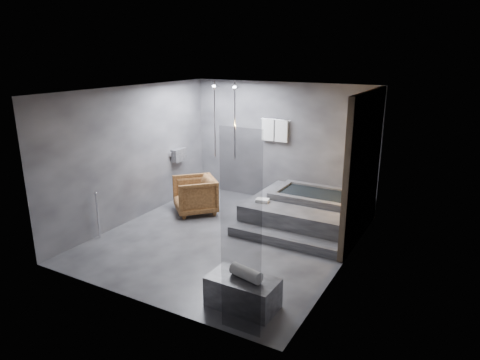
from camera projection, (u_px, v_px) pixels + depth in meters
The scene contains 7 objects.
room at pixel (252, 150), 7.77m from camera, with size 5.00×5.04×2.82m.
tub_deck at pixel (306, 211), 8.90m from camera, with size 2.20×2.00×0.50m, color #323234.
tub_step at pixel (283, 239), 7.96m from camera, with size 2.20×0.36×0.18m, color #323234.
concrete_bench at pixel (243, 292), 5.97m from camera, with size 0.98×0.54×0.44m, color #2F2F32.
driftwood_chair at pixel (195, 195), 9.44m from camera, with size 0.86×0.89×0.81m, color #432510.
rolled_towel at pixel (246, 273), 5.87m from camera, with size 0.17×0.17×0.48m, color white.
deck_towel at pixel (262, 200), 8.71m from camera, with size 0.26×0.19×0.07m, color white.
Camera 1 is at (3.90, -6.51, 3.44)m, focal length 32.00 mm.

